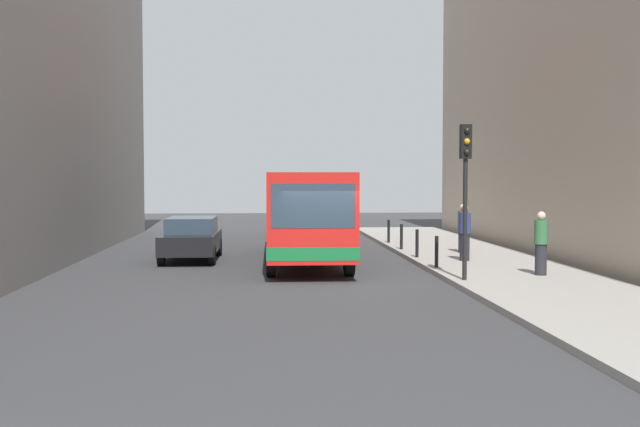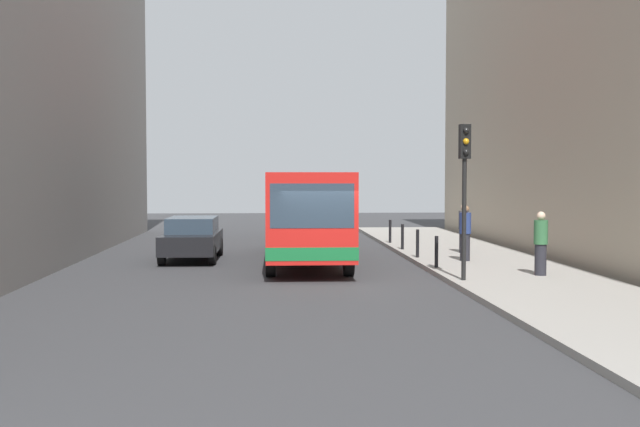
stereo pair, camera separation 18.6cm
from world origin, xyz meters
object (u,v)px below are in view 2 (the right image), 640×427
(bollard_mid, at_px, (418,243))
(pedestrian_near_signal, at_px, (541,243))
(traffic_light, at_px, (465,172))
(bollard_farthest, at_px, (390,231))
(pedestrian_far_sidewalk, at_px, (464,228))
(pedestrian_mid_sidewalk, at_px, (465,233))
(car_beside_bus, at_px, (192,237))
(bollard_far, at_px, (402,237))
(bollard_near, at_px, (436,252))
(car_behind_bus, at_px, (299,220))
(bus, at_px, (305,211))

(bollard_mid, relative_size, pedestrian_near_signal, 0.54)
(traffic_light, distance_m, bollard_farthest, 11.77)
(pedestrian_far_sidewalk, bearing_deg, bollard_farthest, 110.74)
(bollard_mid, distance_m, pedestrian_mid_sidewalk, 1.81)
(pedestrian_mid_sidewalk, bearing_deg, pedestrian_near_signal, 111.60)
(car_beside_bus, height_order, pedestrian_far_sidewalk, pedestrian_far_sidewalk)
(bollard_far, height_order, pedestrian_mid_sidewalk, pedestrian_mid_sidewalk)
(bollard_near, relative_size, bollard_farthest, 1.00)
(pedestrian_near_signal, distance_m, pedestrian_far_sidewalk, 6.36)
(pedestrian_near_signal, height_order, pedestrian_far_sidewalk, pedestrian_near_signal)
(pedestrian_mid_sidewalk, bearing_deg, pedestrian_far_sidewalk, -99.07)
(car_behind_bus, distance_m, bollard_far, 9.46)
(bus, relative_size, pedestrian_near_signal, 6.25)
(bollard_far, relative_size, pedestrian_near_signal, 0.54)
(traffic_light, xyz_separation_m, pedestrian_far_sidewalk, (1.87, 7.18, -1.98))
(car_behind_bus, relative_size, pedestrian_far_sidewalk, 2.57)
(car_beside_bus, relative_size, pedestrian_mid_sidewalk, 2.45)
(bollard_near, bearing_deg, pedestrian_near_signal, -38.68)
(bus, distance_m, bollard_farthest, 6.61)
(bollard_far, bearing_deg, pedestrian_near_signal, -72.35)
(bus, height_order, car_behind_bus, bus)
(car_behind_bus, distance_m, pedestrian_near_signal, 17.62)
(bollard_near, bearing_deg, bollard_farthest, 90.00)
(pedestrian_far_sidewalk, bearing_deg, car_beside_bus, 178.62)
(car_behind_bus, xyz_separation_m, pedestrian_near_signal, (6.02, -16.56, 0.25))
(bus, relative_size, bollard_farthest, 11.63)
(bollard_far, relative_size, pedestrian_mid_sidewalk, 0.53)
(bollard_mid, distance_m, bollard_farthest, 5.80)
(pedestrian_far_sidewalk, bearing_deg, traffic_light, -108.27)
(bus, distance_m, car_beside_bus, 4.02)
(bollard_near, height_order, bollard_farthest, same)
(traffic_light, distance_m, pedestrian_mid_sidewalk, 5.13)
(traffic_light, distance_m, bollard_near, 3.69)
(traffic_light, relative_size, pedestrian_near_signal, 2.32)
(pedestrian_far_sidewalk, bearing_deg, pedestrian_near_signal, -89.10)
(traffic_light, xyz_separation_m, bollard_near, (-0.10, 2.82, -2.38))
(car_beside_bus, relative_size, bollard_far, 4.66)
(bus, xyz_separation_m, car_behind_bus, (0.26, 11.17, -0.94))
(bollard_mid, xyz_separation_m, pedestrian_near_signal, (2.48, -4.88, 0.41))
(pedestrian_mid_sidewalk, distance_m, pedestrian_far_sidewalk, 2.67)
(traffic_light, bearing_deg, bollard_mid, 91.00)
(bus, distance_m, pedestrian_mid_sidewalk, 5.44)
(bollard_mid, bearing_deg, pedestrian_far_sidewalk, 36.52)
(bollard_near, bearing_deg, bus, 138.13)
(bollard_mid, bearing_deg, bollard_near, -90.00)
(car_beside_bus, height_order, bollard_farthest, car_beside_bus)
(bollard_far, bearing_deg, bollard_mid, -90.00)
(car_beside_bus, xyz_separation_m, pedestrian_far_sidewalk, (9.64, 0.38, 0.24))
(traffic_light, bearing_deg, pedestrian_far_sidewalk, 75.40)
(pedestrian_mid_sidewalk, bearing_deg, bollard_near, 57.58)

